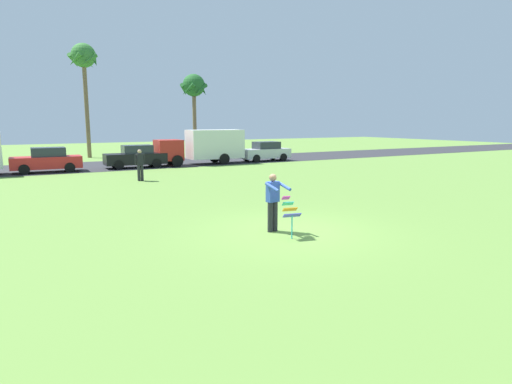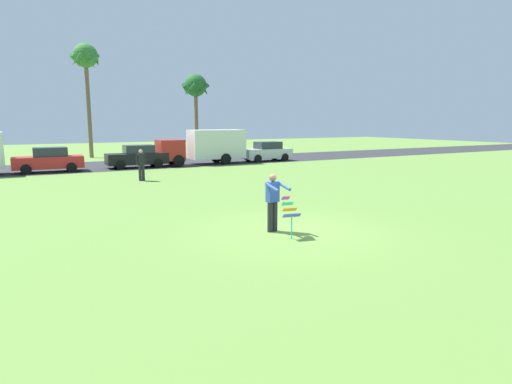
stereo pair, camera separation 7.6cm
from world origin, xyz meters
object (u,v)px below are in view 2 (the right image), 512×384
(kite_held, at_px, (290,211))
(palm_tree_right_near, at_px, (86,61))
(parked_truck_red_cab, at_px, (206,146))
(person_walker_near, at_px, (141,164))
(parked_car_silver, at_px, (267,152))
(person_kite_flyer, at_px, (273,200))
(palm_tree_centre_far, at_px, (196,89))
(parked_car_red, at_px, (49,160))
(parked_car_black, at_px, (137,157))

(kite_held, relative_size, palm_tree_right_near, 0.11)
(kite_held, xyz_separation_m, parked_truck_red_cab, (6.31, 21.00, 0.64))
(palm_tree_right_near, height_order, person_walker_near, palm_tree_right_near)
(palm_tree_right_near, bearing_deg, kite_held, -89.13)
(person_walker_near, bearing_deg, parked_car_silver, 30.02)
(parked_car_silver, relative_size, person_walker_near, 2.44)
(person_kite_flyer, relative_size, palm_tree_right_near, 0.17)
(palm_tree_centre_far, distance_m, person_walker_near, 19.02)
(kite_held, distance_m, palm_tree_right_near, 32.76)
(palm_tree_right_near, height_order, palm_tree_centre_far, palm_tree_right_near)
(person_kite_flyer, xyz_separation_m, palm_tree_centre_far, (8.95, 28.75, 5.39))
(parked_car_red, relative_size, palm_tree_right_near, 0.42)
(palm_tree_centre_far, bearing_deg, parked_car_silver, -71.74)
(person_kite_flyer, height_order, kite_held, person_kite_flyer)
(parked_truck_red_cab, xyz_separation_m, palm_tree_right_near, (-6.79, 10.83, 7.09))
(kite_held, distance_m, palm_tree_centre_far, 31.34)
(parked_car_black, height_order, person_walker_near, person_walker_near)
(parked_truck_red_cab, bearing_deg, palm_tree_right_near, 122.09)
(palm_tree_right_near, bearing_deg, palm_tree_centre_far, -13.78)
(palm_tree_centre_far, bearing_deg, parked_car_red, -147.88)
(parked_car_silver, distance_m, palm_tree_centre_far, 10.57)
(kite_held, height_order, parked_car_red, parked_car_red)
(palm_tree_centre_far, bearing_deg, palm_tree_right_near, 166.22)
(parked_car_black, distance_m, parked_truck_red_cab, 5.35)
(parked_car_red, distance_m, parked_car_silver, 16.41)
(parked_truck_red_cab, height_order, parked_car_silver, parked_truck_red_cab)
(kite_held, relative_size, parked_car_black, 0.27)
(parked_truck_red_cab, bearing_deg, person_kite_flyer, -107.51)
(kite_held, xyz_separation_m, palm_tree_right_near, (-0.49, 31.83, 7.73))
(person_kite_flyer, distance_m, parked_car_silver, 23.39)
(parked_car_black, height_order, parked_truck_red_cab, parked_truck_red_cab)
(parked_car_red, height_order, parked_truck_red_cab, parked_truck_red_cab)
(kite_held, xyz_separation_m, parked_car_red, (-4.72, 21.00, 0.01))
(kite_held, relative_size, parked_car_red, 0.27)
(kite_held, distance_m, parked_car_silver, 24.03)
(parked_car_silver, xyz_separation_m, person_walker_near, (-12.24, -7.08, 0.16))
(person_kite_flyer, distance_m, parked_truck_red_cab, 21.20)
(person_walker_near, bearing_deg, parked_truck_red_cab, 45.90)
(kite_held, distance_m, parked_car_red, 21.52)
(palm_tree_right_near, distance_m, palm_tree_centre_far, 9.88)
(person_kite_flyer, relative_size, parked_car_silver, 0.41)
(kite_held, bearing_deg, parked_truck_red_cab, 73.28)
(parked_car_silver, bearing_deg, parked_car_red, -180.00)
(palm_tree_centre_far, bearing_deg, parked_truck_red_cab, -106.76)
(person_kite_flyer, height_order, palm_tree_centre_far, palm_tree_centre_far)
(person_kite_flyer, distance_m, parked_car_black, 20.24)
(person_kite_flyer, xyz_separation_m, parked_car_silver, (11.76, 20.22, -0.18))
(parked_car_red, relative_size, parked_truck_red_cab, 0.63)
(person_kite_flyer, height_order, palm_tree_right_near, palm_tree_right_near)
(palm_tree_right_near, relative_size, person_walker_near, 5.81)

